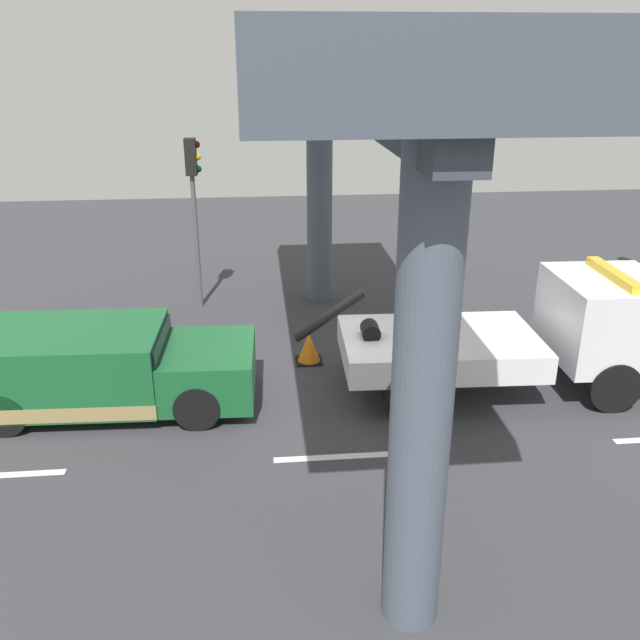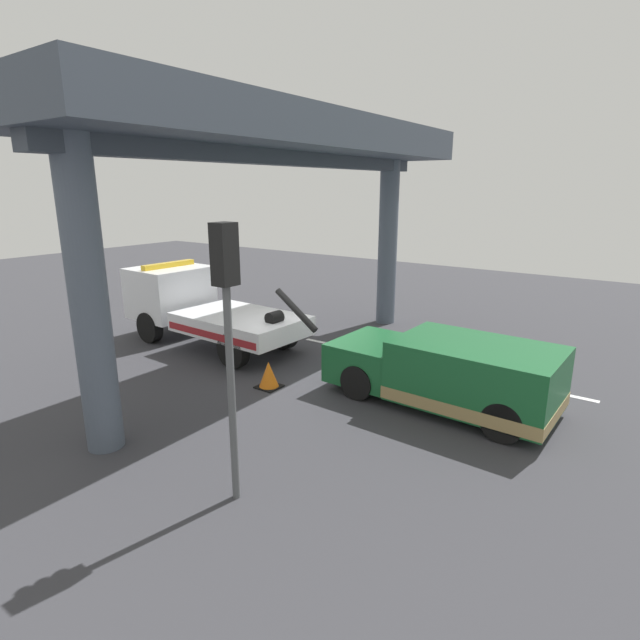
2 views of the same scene
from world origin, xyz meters
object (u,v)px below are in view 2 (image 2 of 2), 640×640
(tow_truck_white, at_px, (198,305))
(traffic_cone_orange, at_px, (269,375))
(towed_van_green, at_px, (450,373))
(traffic_light_near, at_px, (226,305))

(tow_truck_white, xyz_separation_m, traffic_cone_orange, (-4.40, 1.63, -0.88))
(towed_van_green, relative_size, traffic_cone_orange, 7.75)
(towed_van_green, bearing_deg, traffic_light_near, 74.65)
(tow_truck_white, relative_size, traffic_cone_orange, 10.73)
(towed_van_green, height_order, traffic_light_near, traffic_light_near)
(tow_truck_white, bearing_deg, towed_van_green, 179.82)
(tow_truck_white, bearing_deg, traffic_light_near, 142.24)
(towed_van_green, distance_m, traffic_cone_orange, 4.40)
(tow_truck_white, relative_size, traffic_light_near, 1.66)
(traffic_cone_orange, bearing_deg, traffic_light_near, 124.42)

